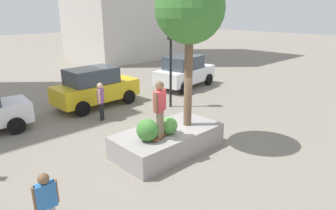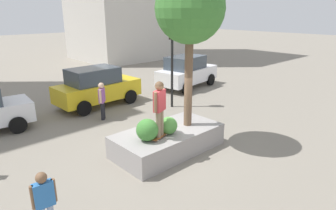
# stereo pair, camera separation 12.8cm
# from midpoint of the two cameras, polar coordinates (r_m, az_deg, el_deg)

# --- Properties ---
(ground_plane) EXTENTS (120.00, 120.00, 0.00)m
(ground_plane) POSITION_cam_midpoint_polar(r_m,az_deg,el_deg) (10.35, -1.54, -8.80)
(ground_plane) COLOR gray
(planter_ledge) EXTENTS (3.78, 1.93, 0.77)m
(planter_ledge) POSITION_cam_midpoint_polar(r_m,az_deg,el_deg) (10.18, -0.36, -6.89)
(planter_ledge) COLOR gray
(planter_ledge) RESTS_ON ground
(plaza_tree) EXTENTS (2.26, 2.26, 5.10)m
(plaza_tree) POSITION_cam_midpoint_polar(r_m,az_deg,el_deg) (9.77, 3.88, 18.02)
(plaza_tree) COLOR brown
(plaza_tree) RESTS_ON planter_ledge
(boxwood_shrub) EXTENTS (0.70, 0.70, 0.70)m
(boxwood_shrub) POSITION_cam_midpoint_polar(r_m,az_deg,el_deg) (9.14, -4.40, -4.89)
(boxwood_shrub) COLOR #3D7A33
(boxwood_shrub) RESTS_ON planter_ledge
(hedge_clump) EXTENTS (0.58, 0.58, 0.58)m
(hedge_clump) POSITION_cam_midpoint_polar(r_m,az_deg,el_deg) (9.63, -0.23, -4.02)
(hedge_clump) COLOR #4C8C3D
(hedge_clump) RESTS_ON planter_ledge
(skateboard) EXTENTS (0.83, 0.43, 0.07)m
(skateboard) POSITION_cam_midpoint_polar(r_m,az_deg,el_deg) (9.41, -1.94, -6.12)
(skateboard) COLOR brown
(skateboard) RESTS_ON planter_ledge
(skateboarder) EXTENTS (0.57, 0.36, 1.78)m
(skateboarder) POSITION_cam_midpoint_polar(r_m,az_deg,el_deg) (9.04, -2.00, -0.05)
(skateboarder) COLOR #847056
(skateboarder) RESTS_ON skateboard
(taxi_cab) EXTENTS (4.31, 2.13, 1.97)m
(taxi_cab) POSITION_cam_midpoint_polar(r_m,az_deg,el_deg) (15.23, -14.28, 3.45)
(taxi_cab) COLOR gold
(taxi_cab) RESTS_ON ground
(police_car) EXTENTS (4.53, 2.51, 2.00)m
(police_car) POSITION_cam_midpoint_polar(r_m,az_deg,el_deg) (18.57, 3.10, 6.56)
(police_car) COLOR white
(police_car) RESTS_ON ground
(traffic_light_corner) EXTENTS (0.37, 0.36, 4.21)m
(traffic_light_corner) POSITION_cam_midpoint_polar(r_m,az_deg,el_deg) (14.27, 0.29, 10.78)
(traffic_light_corner) COLOR black
(traffic_light_corner) RESTS_ON ground
(bystander_watching) EXTENTS (0.51, 0.24, 1.52)m
(bystander_watching) POSITION_cam_midpoint_polar(r_m,az_deg,el_deg) (6.91, -23.14, -16.79)
(bystander_watching) COLOR #8C9EB7
(bystander_watching) RESTS_ON ground
(passerby_with_bag) EXTENTS (0.45, 0.46, 1.69)m
(passerby_with_bag) POSITION_cam_midpoint_polar(r_m,az_deg,el_deg) (13.19, -13.24, 1.21)
(passerby_with_bag) COLOR black
(passerby_with_bag) RESTS_ON ground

